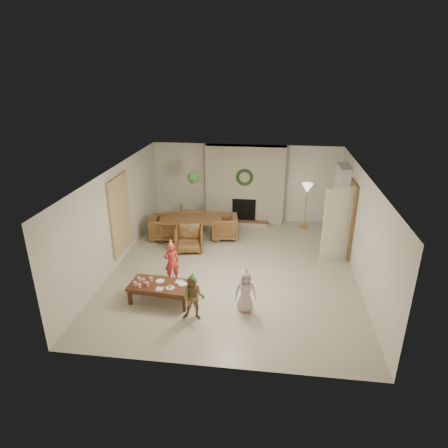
% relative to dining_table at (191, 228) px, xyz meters
% --- Properties ---
extents(floor, '(7.00, 7.00, 0.00)m').
position_rel_dining_table_xyz_m(floor, '(1.46, -1.71, -0.32)').
color(floor, '#B7B29E').
rests_on(floor, ground).
extents(ceiling, '(7.00, 7.00, 0.00)m').
position_rel_dining_table_xyz_m(ceiling, '(1.46, -1.71, 2.18)').
color(ceiling, white).
rests_on(ceiling, wall_back).
extents(wall_back, '(7.00, 0.00, 7.00)m').
position_rel_dining_table_xyz_m(wall_back, '(1.46, 1.79, 0.93)').
color(wall_back, silver).
rests_on(wall_back, floor).
extents(wall_front, '(7.00, 0.00, 7.00)m').
position_rel_dining_table_xyz_m(wall_front, '(1.46, -5.21, 0.93)').
color(wall_front, silver).
rests_on(wall_front, floor).
extents(wall_left, '(0.00, 7.00, 7.00)m').
position_rel_dining_table_xyz_m(wall_left, '(-1.54, -1.71, 0.93)').
color(wall_left, silver).
rests_on(wall_left, floor).
extents(wall_right, '(0.00, 7.00, 7.00)m').
position_rel_dining_table_xyz_m(wall_right, '(4.46, -1.71, 0.93)').
color(wall_right, silver).
rests_on(wall_right, floor).
extents(fireplace_mass, '(2.50, 0.40, 2.50)m').
position_rel_dining_table_xyz_m(fireplace_mass, '(1.46, 1.59, 0.93)').
color(fireplace_mass, '#572517').
rests_on(fireplace_mass, floor).
extents(fireplace_hearth, '(1.60, 0.30, 0.12)m').
position_rel_dining_table_xyz_m(fireplace_hearth, '(1.46, 1.24, -0.26)').
color(fireplace_hearth, brown).
rests_on(fireplace_hearth, floor).
extents(fireplace_firebox, '(0.75, 0.12, 0.75)m').
position_rel_dining_table_xyz_m(fireplace_firebox, '(1.46, 1.41, 0.13)').
color(fireplace_firebox, black).
rests_on(fireplace_firebox, floor).
extents(fireplace_wreath, '(0.54, 0.10, 0.54)m').
position_rel_dining_table_xyz_m(fireplace_wreath, '(1.46, 1.36, 1.23)').
color(fireplace_wreath, '#1A3D17').
rests_on(fireplace_wreath, fireplace_mass).
extents(floor_lamp_base, '(0.27, 0.27, 0.03)m').
position_rel_dining_table_xyz_m(floor_lamp_base, '(3.41, 1.29, -0.30)').
color(floor_lamp_base, gold).
rests_on(floor_lamp_base, floor).
extents(floor_lamp_post, '(0.03, 0.03, 1.30)m').
position_rel_dining_table_xyz_m(floor_lamp_post, '(3.41, 1.29, 0.36)').
color(floor_lamp_post, gold).
rests_on(floor_lamp_post, floor).
extents(floor_lamp_shade, '(0.35, 0.35, 0.29)m').
position_rel_dining_table_xyz_m(floor_lamp_shade, '(3.41, 1.29, 0.98)').
color(floor_lamp_shade, beige).
rests_on(floor_lamp_shade, floor_lamp_post).
extents(bookshelf_carcass, '(0.30, 1.00, 2.20)m').
position_rel_dining_table_xyz_m(bookshelf_carcass, '(4.30, 0.59, 0.78)').
color(bookshelf_carcass, white).
rests_on(bookshelf_carcass, floor).
extents(bookshelf_shelf_a, '(0.30, 0.92, 0.03)m').
position_rel_dining_table_xyz_m(bookshelf_shelf_a, '(4.28, 0.59, 0.13)').
color(bookshelf_shelf_a, white).
rests_on(bookshelf_shelf_a, bookshelf_carcass).
extents(bookshelf_shelf_b, '(0.30, 0.92, 0.03)m').
position_rel_dining_table_xyz_m(bookshelf_shelf_b, '(4.28, 0.59, 0.53)').
color(bookshelf_shelf_b, white).
rests_on(bookshelf_shelf_b, bookshelf_carcass).
extents(bookshelf_shelf_c, '(0.30, 0.92, 0.03)m').
position_rel_dining_table_xyz_m(bookshelf_shelf_c, '(4.28, 0.59, 0.93)').
color(bookshelf_shelf_c, white).
rests_on(bookshelf_shelf_c, bookshelf_carcass).
extents(bookshelf_shelf_d, '(0.30, 0.92, 0.03)m').
position_rel_dining_table_xyz_m(bookshelf_shelf_d, '(4.28, 0.59, 1.33)').
color(bookshelf_shelf_d, white).
rests_on(bookshelf_shelf_d, bookshelf_carcass).
extents(books_row_lower, '(0.20, 0.40, 0.24)m').
position_rel_dining_table_xyz_m(books_row_lower, '(4.26, 0.44, 0.27)').
color(books_row_lower, '#B62134').
rests_on(books_row_lower, bookshelf_shelf_a).
extents(books_row_mid, '(0.20, 0.44, 0.24)m').
position_rel_dining_table_xyz_m(books_row_mid, '(4.26, 0.64, 0.67)').
color(books_row_mid, navy).
rests_on(books_row_mid, bookshelf_shelf_b).
extents(books_row_upper, '(0.20, 0.36, 0.22)m').
position_rel_dining_table_xyz_m(books_row_upper, '(4.26, 0.49, 1.06)').
color(books_row_upper, '#B19226').
rests_on(books_row_upper, bookshelf_shelf_c).
extents(door_frame, '(0.05, 0.86, 2.04)m').
position_rel_dining_table_xyz_m(door_frame, '(4.42, -0.51, 0.70)').
color(door_frame, brown).
rests_on(door_frame, floor).
extents(door_leaf, '(0.77, 0.32, 2.00)m').
position_rel_dining_table_xyz_m(door_leaf, '(4.04, -0.89, 0.68)').
color(door_leaf, beige).
rests_on(door_leaf, floor).
extents(curtain_panel, '(0.06, 1.20, 2.00)m').
position_rel_dining_table_xyz_m(curtain_panel, '(-1.50, -1.51, 0.93)').
color(curtain_panel, beige).
rests_on(curtain_panel, wall_left).
extents(dining_table, '(1.95, 1.29, 0.64)m').
position_rel_dining_table_xyz_m(dining_table, '(0.00, 0.00, 0.00)').
color(dining_table, brown).
rests_on(dining_table, floor).
extents(dining_chair_near, '(0.87, 0.88, 0.70)m').
position_rel_dining_table_xyz_m(dining_chair_near, '(0.13, -0.79, 0.03)').
color(dining_chair_near, brown).
rests_on(dining_chair_near, floor).
extents(dining_chair_far, '(0.87, 0.88, 0.70)m').
position_rel_dining_table_xyz_m(dining_chair_far, '(-0.13, 0.79, 0.03)').
color(dining_chair_far, brown).
rests_on(dining_chair_far, floor).
extents(dining_chair_left, '(0.88, 0.87, 0.70)m').
position_rel_dining_table_xyz_m(dining_chair_left, '(-0.79, -0.13, 0.03)').
color(dining_chair_left, brown).
rests_on(dining_chair_left, floor).
extents(dining_chair_right, '(0.88, 0.87, 0.70)m').
position_rel_dining_table_xyz_m(dining_chair_right, '(0.98, 0.16, 0.03)').
color(dining_chair_right, brown).
rests_on(dining_chair_right, floor).
extents(hanging_plant_cord, '(0.01, 0.01, 0.70)m').
position_rel_dining_table_xyz_m(hanging_plant_cord, '(0.16, -0.21, 1.83)').
color(hanging_plant_cord, tan).
rests_on(hanging_plant_cord, ceiling).
extents(hanging_plant_pot, '(0.16, 0.16, 0.12)m').
position_rel_dining_table_xyz_m(hanging_plant_pot, '(0.16, -0.21, 1.48)').
color(hanging_plant_pot, '#A15834').
rests_on(hanging_plant_pot, hanging_plant_cord).
extents(hanging_plant_foliage, '(0.32, 0.32, 0.32)m').
position_rel_dining_table_xyz_m(hanging_plant_foliage, '(0.16, -0.21, 1.60)').
color(hanging_plant_foliage, '#224B19').
rests_on(hanging_plant_foliage, hanging_plant_pot).
extents(coffee_table_top, '(1.39, 0.77, 0.06)m').
position_rel_dining_table_xyz_m(coffee_table_top, '(0.04, -3.35, 0.06)').
color(coffee_table_top, '#522A1B').
rests_on(coffee_table_top, floor).
extents(coffee_table_apron, '(1.28, 0.66, 0.08)m').
position_rel_dining_table_xyz_m(coffee_table_apron, '(0.04, -3.35, -0.01)').
color(coffee_table_apron, '#522A1B').
rests_on(coffee_table_apron, floor).
extents(coffee_leg_fl, '(0.08, 0.08, 0.35)m').
position_rel_dining_table_xyz_m(coffee_leg_fl, '(-0.59, -3.57, -0.14)').
color(coffee_leg_fl, '#522A1B').
rests_on(coffee_leg_fl, floor).
extents(coffee_leg_fr, '(0.08, 0.08, 0.35)m').
position_rel_dining_table_xyz_m(coffee_leg_fr, '(0.63, -3.66, -0.14)').
color(coffee_leg_fr, '#522A1B').
rests_on(coffee_leg_fr, floor).
extents(coffee_leg_bl, '(0.08, 0.08, 0.35)m').
position_rel_dining_table_xyz_m(coffee_leg_bl, '(-0.54, -3.03, -0.14)').
color(coffee_leg_bl, '#522A1B').
rests_on(coffee_leg_bl, floor).
extents(coffee_leg_br, '(0.08, 0.08, 0.35)m').
position_rel_dining_table_xyz_m(coffee_leg_br, '(0.67, -3.12, -0.14)').
color(coffee_leg_br, '#522A1B').
rests_on(coffee_leg_br, floor).
extents(cup_a, '(0.08, 0.08, 0.09)m').
position_rel_dining_table_xyz_m(cup_a, '(-0.48, -3.46, 0.14)').
color(cup_a, white).
rests_on(cup_a, coffee_table_top).
extents(cup_b, '(0.08, 0.08, 0.09)m').
position_rel_dining_table_xyz_m(cup_b, '(-0.47, -3.26, 0.14)').
color(cup_b, white).
rests_on(cup_b, coffee_table_top).
extents(cup_c, '(0.08, 0.08, 0.09)m').
position_rel_dining_table_xyz_m(cup_c, '(-0.36, -3.52, 0.14)').
color(cup_c, white).
rests_on(cup_c, coffee_table_top).
extents(cup_d, '(0.08, 0.08, 0.09)m').
position_rel_dining_table_xyz_m(cup_d, '(-0.35, -3.32, 0.14)').
color(cup_d, white).
rests_on(cup_d, coffee_table_top).
extents(cup_e, '(0.08, 0.08, 0.09)m').
position_rel_dining_table_xyz_m(cup_e, '(-0.21, -3.45, 0.14)').
color(cup_e, white).
rests_on(cup_e, coffee_table_top).
extents(cup_f, '(0.08, 0.08, 0.09)m').
position_rel_dining_table_xyz_m(cup_f, '(-0.20, -3.25, 0.14)').
color(cup_f, white).
rests_on(cup_f, coffee_table_top).
extents(plate_a, '(0.20, 0.20, 0.01)m').
position_rel_dining_table_xyz_m(plate_a, '(0.00, -3.22, 0.10)').
color(plate_a, white).
rests_on(plate_a, coffee_table_top).
extents(plate_b, '(0.20, 0.20, 0.01)m').
position_rel_dining_table_xyz_m(plate_b, '(0.29, -3.47, 0.10)').
color(plate_b, white).
rests_on(plate_b, coffee_table_top).
extents(plate_c, '(0.20, 0.20, 0.01)m').
position_rel_dining_table_xyz_m(plate_c, '(0.51, -3.28, 0.10)').
color(plate_c, white).
rests_on(plate_c, coffee_table_top).
extents(food_scoop, '(0.08, 0.08, 0.07)m').
position_rel_dining_table_xyz_m(food_scoop, '(0.29, -3.47, 0.14)').
color(food_scoop, tan).
rests_on(food_scoop, plate_b).
extents(napkin_left, '(0.17, 0.17, 0.01)m').
position_rel_dining_table_xyz_m(napkin_left, '(0.08, -3.54, 0.10)').
color(napkin_left, '#D69EA7').
rests_on(napkin_left, coffee_table_top).
extents(napkin_right, '(0.17, 0.17, 0.01)m').
position_rel_dining_table_xyz_m(napkin_right, '(0.42, -3.19, 0.10)').
color(napkin_right, '#D69EA7').
rests_on(napkin_right, coffee_table_top).
extents(child_red, '(0.42, 0.36, 0.97)m').
position_rel_dining_table_xyz_m(child_red, '(0.06, -2.46, 0.17)').
color(child_red, red).
rests_on(child_red, floor).
extents(party_hat_red, '(0.14, 0.14, 0.18)m').
position_rel_dining_table_xyz_m(party_hat_red, '(0.06, -2.46, 0.70)').
color(party_hat_red, '#E0CD4A').
rests_on(party_hat_red, child_red).
extents(child_plaid, '(0.48, 0.37, 0.97)m').
position_rel_dining_table_xyz_m(child_plaid, '(0.89, -3.90, 0.17)').
color(child_plaid, '#9B462A').
rests_on(child_plaid, floor).
extents(party_hat_plaid, '(0.15, 0.15, 0.16)m').
position_rel_dining_table_xyz_m(party_hat_plaid, '(0.89, -3.90, 0.69)').
color(party_hat_plaid, '#46A453').
rests_on(party_hat_plaid, child_plaid).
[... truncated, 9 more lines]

